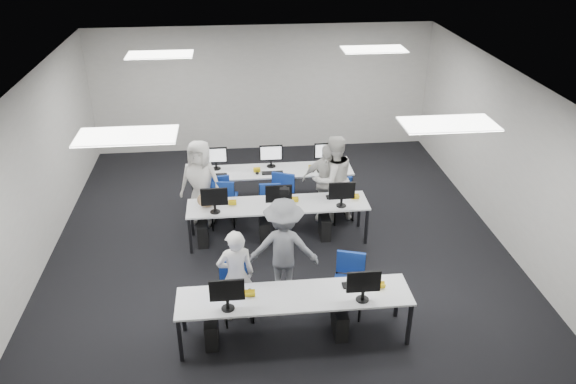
{
  "coord_description": "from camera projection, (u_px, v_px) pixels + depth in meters",
  "views": [
    {
      "loc": [
        -0.71,
        -8.46,
        5.51
      ],
      "look_at": [
        0.17,
        0.12,
        1.0
      ],
      "focal_mm": 35.0,
      "sensor_mm": 36.0,
      "label": 1
    }
  ],
  "objects": [
    {
      "name": "desk_mid",
      "position": [
        278.0,
        206.0,
        9.93
      ],
      "size": [
        3.2,
        0.7,
        0.73
      ],
      "color": "white",
      "rests_on": "ground"
    },
    {
      "name": "equipment_back",
      "position": [
        281.0,
        186.0,
        11.35
      ],
      "size": [
        2.91,
        0.41,
        1.19
      ],
      "color": "white",
      "rests_on": "desk_back"
    },
    {
      "name": "chair_4",
      "position": [
        338.0,
        204.0,
        10.81
      ],
      "size": [
        0.59,
        0.62,
        0.92
      ],
      "rotation": [
        0.0,
        0.0,
        0.37
      ],
      "color": "navy",
      "rests_on": "ground"
    },
    {
      "name": "equipment_mid",
      "position": [
        268.0,
        223.0,
        10.05
      ],
      "size": [
        2.91,
        0.41,
        1.19
      ],
      "color": "white",
      "rests_on": "desk_mid"
    },
    {
      "name": "photographer",
      "position": [
        284.0,
        248.0,
        8.5
      ],
      "size": [
        1.14,
        0.77,
        1.64
      ],
      "primitive_type": "imported",
      "rotation": [
        0.0,
        0.0,
        2.98
      ],
      "color": "slate",
      "rests_on": "ground"
    },
    {
      "name": "chair_1",
      "position": [
        348.0,
        294.0,
        8.36
      ],
      "size": [
        0.57,
        0.6,
        0.91
      ],
      "rotation": [
        0.0,
        0.0,
        -0.32
      ],
      "color": "navy",
      "rests_on": "ground"
    },
    {
      "name": "handbag",
      "position": [
        207.0,
        200.0,
        9.77
      ],
      "size": [
        0.36,
        0.26,
        0.28
      ],
      "primitive_type": "ellipsoid",
      "rotation": [
        0.0,
        0.0,
        0.13
      ],
      "color": "olive",
      "rests_on": "desk_mid"
    },
    {
      "name": "student_3",
      "position": [
        326.0,
        182.0,
        10.57
      ],
      "size": [
        0.98,
        0.69,
        1.55
      ],
      "primitive_type": "imported",
      "rotation": [
        0.0,
        0.0,
        -0.39
      ],
      "color": "beige",
      "rests_on": "ground"
    },
    {
      "name": "student_2",
      "position": [
        201.0,
        182.0,
        10.45
      ],
      "size": [
        0.95,
        0.79,
        1.65
      ],
      "primitive_type": "imported",
      "rotation": [
        0.0,
        0.0,
        -0.38
      ],
      "color": "beige",
      "rests_on": "ground"
    },
    {
      "name": "chair_6",
      "position": [
        270.0,
        207.0,
        10.78
      ],
      "size": [
        0.43,
        0.47,
        0.85
      ],
      "rotation": [
        0.0,
        0.0,
        -0.04
      ],
      "color": "navy",
      "rests_on": "ground"
    },
    {
      "name": "room",
      "position": [
        279.0,
        169.0,
        9.38
      ],
      "size": [
        9.0,
        9.02,
        3.0
      ],
      "color": "black",
      "rests_on": "ground"
    },
    {
      "name": "equipment_front",
      "position": [
        281.0,
        319.0,
        7.76
      ],
      "size": [
        2.51,
        0.41,
        1.19
      ],
      "color": "#0B1E97",
      "rests_on": "desk_front"
    },
    {
      "name": "chair_7",
      "position": [
        337.0,
        201.0,
        11.0
      ],
      "size": [
        0.52,
        0.55,
        0.83
      ],
      "rotation": [
        0.0,
        0.0,
        0.32
      ],
      "color": "navy",
      "rests_on": "ground"
    },
    {
      "name": "chair_2",
      "position": [
        221.0,
        210.0,
        10.62
      ],
      "size": [
        0.52,
        0.55,
        0.91
      ],
      "rotation": [
        0.0,
        0.0,
        0.16
      ],
      "color": "navy",
      "rests_on": "ground"
    },
    {
      "name": "desk_front",
      "position": [
        294.0,
        299.0,
        7.64
      ],
      "size": [
        3.2,
        0.7,
        0.73
      ],
      "color": "white",
      "rests_on": "ground"
    },
    {
      "name": "chair_0",
      "position": [
        237.0,
        301.0,
        8.24
      ],
      "size": [
        0.5,
        0.54,
        0.88
      ],
      "rotation": [
        0.0,
        0.0,
        0.17
      ],
      "color": "navy",
      "rests_on": "ground"
    },
    {
      "name": "chair_3",
      "position": [
        280.0,
        208.0,
        10.65
      ],
      "size": [
        0.62,
        0.64,
        0.94
      ],
      "rotation": [
        0.0,
        0.0,
        -0.38
      ],
      "color": "navy",
      "rests_on": "ground"
    },
    {
      "name": "dslr_camera",
      "position": [
        284.0,
        191.0,
        8.26
      ],
      "size": [
        0.17,
        0.2,
        0.1
      ],
      "primitive_type": "cube",
      "rotation": [
        0.0,
        0.0,
        2.98
      ],
      "color": "black",
      "rests_on": "photographer"
    },
    {
      "name": "student_0",
      "position": [
        236.0,
        276.0,
        8.0
      ],
      "size": [
        0.59,
        0.43,
        1.49
      ],
      "primitive_type": "imported",
      "rotation": [
        0.0,
        0.0,
        3.29
      ],
      "color": "beige",
      "rests_on": "ground"
    },
    {
      "name": "desk_back",
      "position": [
        272.0,
        172.0,
        11.17
      ],
      "size": [
        3.2,
        0.7,
        0.73
      ],
      "color": "white",
      "rests_on": "ground"
    },
    {
      "name": "ceiling_panels",
      "position": [
        278.0,
        83.0,
        8.69
      ],
      "size": [
        5.2,
        4.6,
        0.02
      ],
      "color": "white",
      "rests_on": "room"
    },
    {
      "name": "student_1",
      "position": [
        333.0,
        179.0,
        10.51
      ],
      "size": [
        1.0,
        0.89,
        1.71
      ],
      "primitive_type": "imported",
      "rotation": [
        0.0,
        0.0,
        3.48
      ],
      "color": "beige",
      "rests_on": "ground"
    },
    {
      "name": "chair_5",
      "position": [
        226.0,
        206.0,
        10.78
      ],
      "size": [
        0.5,
        0.53,
        0.89
      ],
      "rotation": [
        0.0,
        0.0,
        -0.15
      ],
      "color": "navy",
      "rests_on": "ground"
    }
  ]
}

